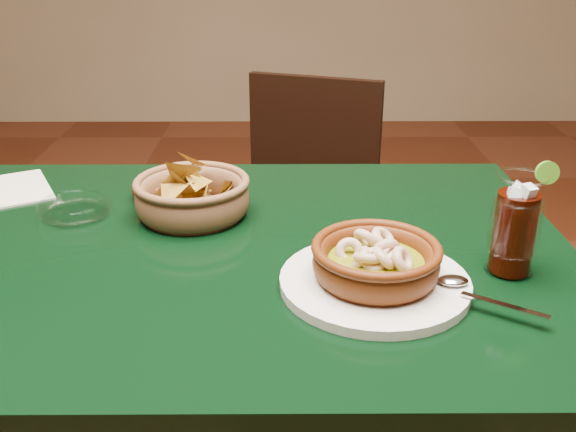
{
  "coord_description": "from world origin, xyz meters",
  "views": [
    {
      "loc": [
        0.13,
        -0.93,
        1.21
      ],
      "look_at": [
        0.14,
        -0.02,
        0.81
      ],
      "focal_mm": 40.0,
      "sensor_mm": 36.0,
      "label": 1
    }
  ],
  "objects_px": {
    "dining_table": "(205,298)",
    "dining_chair": "(301,223)",
    "shrimp_plate": "(376,266)",
    "chip_basket": "(192,196)",
    "cola_drink": "(515,226)"
  },
  "relations": [
    {
      "from": "shrimp_plate",
      "to": "dining_chair",
      "type": "bearing_deg",
      "value": 95.69
    },
    {
      "from": "dining_table",
      "to": "dining_chair",
      "type": "height_order",
      "value": "dining_chair"
    },
    {
      "from": "cola_drink",
      "to": "dining_chair",
      "type": "bearing_deg",
      "value": 109.99
    },
    {
      "from": "dining_table",
      "to": "chip_basket",
      "type": "distance_m",
      "value": 0.19
    },
    {
      "from": "dining_table",
      "to": "cola_drink",
      "type": "height_order",
      "value": "cola_drink"
    },
    {
      "from": "shrimp_plate",
      "to": "cola_drink",
      "type": "bearing_deg",
      "value": 12.09
    },
    {
      "from": "dining_table",
      "to": "cola_drink",
      "type": "xyz_separation_m",
      "value": [
        0.47,
        -0.09,
        0.17
      ]
    },
    {
      "from": "shrimp_plate",
      "to": "cola_drink",
      "type": "distance_m",
      "value": 0.21
    },
    {
      "from": "shrimp_plate",
      "to": "cola_drink",
      "type": "relative_size",
      "value": 1.99
    },
    {
      "from": "chip_basket",
      "to": "shrimp_plate",
      "type": "bearing_deg",
      "value": -41.42
    },
    {
      "from": "dining_table",
      "to": "cola_drink",
      "type": "bearing_deg",
      "value": -11.06
    },
    {
      "from": "chip_basket",
      "to": "dining_chair",
      "type": "bearing_deg",
      "value": 70.18
    },
    {
      "from": "dining_chair",
      "to": "cola_drink",
      "type": "relative_size",
      "value": 4.96
    },
    {
      "from": "shrimp_plate",
      "to": "chip_basket",
      "type": "xyz_separation_m",
      "value": [
        -0.29,
        0.26,
        0.0
      ]
    },
    {
      "from": "shrimp_plate",
      "to": "cola_drink",
      "type": "height_order",
      "value": "cola_drink"
    }
  ]
}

